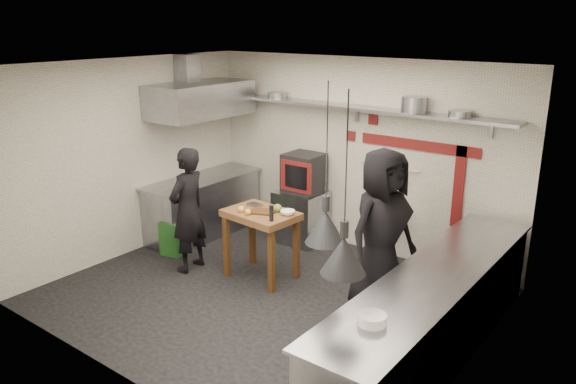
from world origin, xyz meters
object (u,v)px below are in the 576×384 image
Objects in this scene: combi_oven at (304,173)px; prep_table at (261,245)px; chef_right at (382,231)px; chef_left at (188,210)px; oven_stand at (301,216)px; green_bin at (174,237)px.

combi_oven reaches higher than prep_table.
chef_left is at bearing 117.56° from chef_right.
chef_left is at bearing -109.91° from oven_stand.
chef_right is at bearing -31.72° from combi_oven.
chef_left is 2.65m from chef_right.
combi_oven is at bearing 154.69° from chef_left.
chef_left reaches higher than oven_stand.
chef_right is at bearing 12.35° from prep_table.
combi_oven reaches higher than green_bin.
green_bin is 0.29× the size of chef_left.
green_bin is 1.54m from prep_table.
green_bin is at bearing -116.97° from chef_left.
chef_right is at bearing 6.90° from green_bin.
prep_table is (0.33, -1.35, 0.06)m from oven_stand.
prep_table is 1.72m from chef_right.
oven_stand is 1.60× the size of green_bin.
combi_oven is 1.90m from chef_left.
prep_table is (1.52, 0.17, 0.21)m from green_bin.
green_bin is at bearing -168.46° from prep_table.
chef_right is (1.95, -1.17, -0.12)m from combi_oven.
green_bin is 0.86m from chef_left.
chef_left reaches higher than green_bin.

